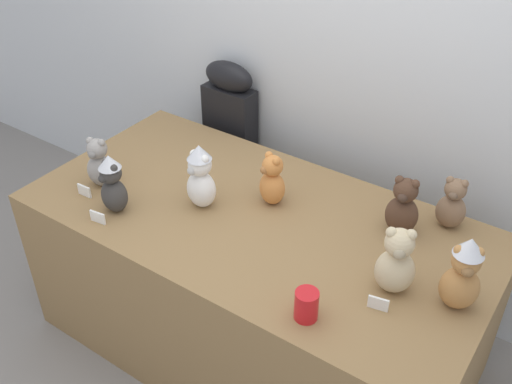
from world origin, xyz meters
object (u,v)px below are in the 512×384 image
object	(u,v)px
display_table	(256,285)
instrument_case	(231,155)
teddy_bear_caramel	(463,274)
teddy_bear_ash	(99,164)
teddy_bear_mocha	(452,204)
teddy_bear_cocoa	(403,207)
teddy_bear_ginger	(272,181)
teddy_bear_snow	(200,177)
teddy_bear_charcoal	(112,184)
teddy_bear_sand	(396,262)
party_cup_red	(306,305)

from	to	relation	value
display_table	instrument_case	world-z (taller)	instrument_case
teddy_bear_caramel	teddy_bear_ash	xyz separation A→B (m)	(-1.51, -0.16, -0.03)
teddy_bear_mocha	teddy_bear_cocoa	world-z (taller)	teddy_bear_cocoa
teddy_bear_ginger	teddy_bear_snow	world-z (taller)	teddy_bear_snow
teddy_bear_charcoal	teddy_bear_cocoa	size ratio (longest dim) A/B	1.05
instrument_case	teddy_bear_sand	world-z (taller)	instrument_case
display_table	teddy_bear_ginger	xyz separation A→B (m)	(-0.00, 0.12, 0.49)
display_table	teddy_bear_ginger	distance (m)	0.50
instrument_case	teddy_bear_ginger	size ratio (longest dim) A/B	4.66
teddy_bear_ash	party_cup_red	size ratio (longest dim) A/B	2.11
teddy_bear_caramel	teddy_bear_charcoal	xyz separation A→B (m)	(-1.33, -0.26, -0.01)
instrument_case	teddy_bear_mocha	xyz separation A→B (m)	(1.24, -0.23, 0.32)
teddy_bear_mocha	teddy_bear_charcoal	size ratio (longest dim) A/B	0.86
teddy_bear_charcoal	instrument_case	bearing A→B (deg)	105.36
display_table	teddy_bear_sand	distance (m)	0.81
display_table	teddy_bear_ginger	world-z (taller)	teddy_bear_ginger
teddy_bear_charcoal	party_cup_red	xyz separation A→B (m)	(0.94, -0.07, -0.07)
display_table	teddy_bear_snow	bearing A→B (deg)	-164.61
display_table	teddy_bear_caramel	world-z (taller)	teddy_bear_caramel
teddy_bear_ginger	teddy_bear_snow	distance (m)	0.29
teddy_bear_cocoa	teddy_bear_snow	world-z (taller)	teddy_bear_snow
teddy_bear_ash	party_cup_red	xyz separation A→B (m)	(1.12, -0.17, -0.05)
party_cup_red	instrument_case	bearing A→B (deg)	136.74
teddy_bear_charcoal	teddy_bear_sand	xyz separation A→B (m)	(1.12, 0.21, -0.00)
teddy_bear_mocha	teddy_bear_ginger	world-z (taller)	teddy_bear_ginger
teddy_bear_ginger	teddy_bear_sand	bearing A→B (deg)	7.11
party_cup_red	display_table	bearing A→B (deg)	141.18
instrument_case	party_cup_red	bearing A→B (deg)	-41.98
teddy_bear_ash	teddy_bear_ginger	distance (m)	0.75
teddy_bear_caramel	teddy_bear_ginger	xyz separation A→B (m)	(-0.83, 0.14, -0.03)
display_table	teddy_bear_caramel	bearing A→B (deg)	-1.83
instrument_case	party_cup_red	xyz separation A→B (m)	(1.03, -0.97, 0.28)
teddy_bear_ash	teddy_bear_sand	xyz separation A→B (m)	(1.30, 0.11, 0.02)
teddy_bear_caramel	teddy_bear_mocha	bearing A→B (deg)	88.47
teddy_bear_caramel	teddy_bear_charcoal	bearing A→B (deg)	166.88
teddy_bear_caramel	teddy_bear_cocoa	bearing A→B (deg)	115.65
teddy_bear_mocha	teddy_bear_snow	world-z (taller)	teddy_bear_snow
teddy_bear_cocoa	teddy_bear_caramel	bearing A→B (deg)	-47.34
instrument_case	teddy_bear_caramel	world-z (taller)	instrument_case
teddy_bear_mocha	teddy_bear_snow	bearing A→B (deg)	-160.62
teddy_bear_mocha	teddy_bear_ginger	distance (m)	0.71
teddy_bear_ginger	teddy_bear_charcoal	world-z (taller)	teddy_bear_charcoal
teddy_bear_mocha	teddy_bear_ash	world-z (taller)	teddy_bear_ash
teddy_bear_charcoal	teddy_bear_cocoa	bearing A→B (deg)	37.42
teddy_bear_charcoal	teddy_bear_sand	size ratio (longest dim) A/B	0.98
display_table	teddy_bear_mocha	bearing A→B (deg)	29.89
display_table	teddy_bear_ginger	size ratio (longest dim) A/B	8.22
teddy_bear_charcoal	teddy_bear_mocha	bearing A→B (deg)	39.90
teddy_bear_charcoal	teddy_bear_cocoa	world-z (taller)	teddy_bear_charcoal
instrument_case	teddy_bear_cocoa	distance (m)	1.21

